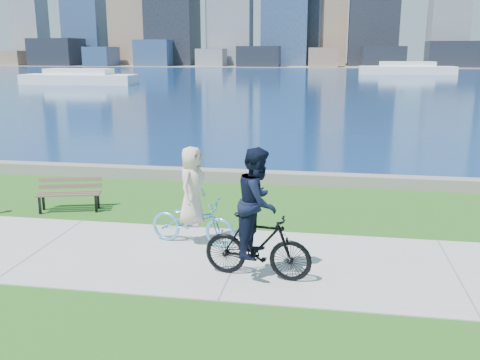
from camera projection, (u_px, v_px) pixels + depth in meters
name	position (u px, v px, depth m)	size (l,w,h in m)	color
ground	(237.00, 260.00, 10.24)	(320.00, 320.00, 0.00)	#215616
concrete_path	(237.00, 260.00, 10.24)	(80.00, 3.50, 0.02)	#ABACA6
seawall	(272.00, 178.00, 16.14)	(90.00, 0.50, 0.35)	slate
bay_water	(321.00, 77.00, 79.21)	(320.00, 131.00, 0.01)	navy
far_shore	(326.00, 66.00, 134.76)	(320.00, 30.00, 0.12)	gray
ferry_near	(79.00, 78.00, 62.67)	(13.42, 3.84, 1.82)	white
ferry_far	(407.00, 69.00, 88.47)	(15.36, 4.39, 2.08)	white
park_bench	(69.00, 191.00, 13.34)	(1.63, 0.92, 0.80)	black
cyclist_woman	(192.00, 208.00, 10.90)	(0.96, 1.93, 2.04)	#61B7EC
cyclist_man	(258.00, 224.00, 9.22)	(0.82, 1.98, 2.32)	black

